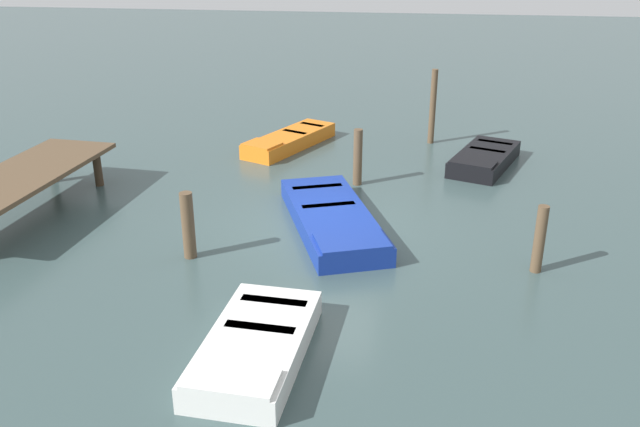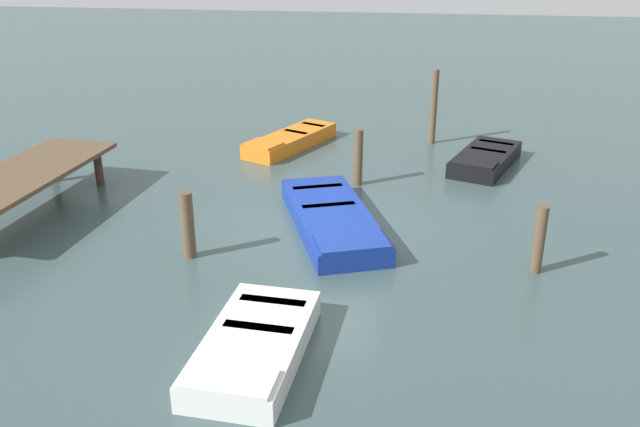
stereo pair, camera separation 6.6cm
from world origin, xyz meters
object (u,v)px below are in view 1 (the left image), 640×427
dock_segment (20,180)px  mooring_piling_mid_right (540,239)px  rowboat_blue (332,219)px  mooring_piling_far_left (433,107)px  rowboat_orange (289,140)px  mooring_piling_mid_left (188,225)px  rowboat_black (484,159)px  rowboat_white (256,346)px  mooring_piling_far_right (358,157)px

dock_segment → mooring_piling_mid_right: size_ratio=4.07×
rowboat_blue → mooring_piling_far_left: bearing=141.5°
dock_segment → rowboat_orange: 7.56m
mooring_piling_mid_left → rowboat_orange: bearing=-4.6°
rowboat_black → rowboat_white: 10.21m
dock_segment → rowboat_white: 7.78m
mooring_piling_mid_right → rowboat_black: bearing=4.5°
mooring_piling_far_right → mooring_piling_mid_right: (-4.10, -3.69, -0.05)m
rowboat_black → mooring_piling_far_left: (1.96, 1.39, 0.87)m
rowboat_blue → rowboat_white: size_ratio=1.49×
rowboat_orange → mooring_piling_far_left: 4.28m
mooring_piling_far_right → rowboat_blue: bearing=174.1°
rowboat_orange → rowboat_black: bearing=104.7°
rowboat_black → dock_segment: bearing=-44.6°
mooring_piling_mid_left → mooring_piling_far_right: (4.45, -2.82, 0.04)m
rowboat_blue → mooring_piling_mid_right: 4.23m
rowboat_orange → rowboat_white: same height
dock_segment → mooring_piling_far_right: bearing=-62.8°
dock_segment → rowboat_black: dock_segment is taller
rowboat_orange → mooring_piling_far_right: 3.60m
rowboat_blue → rowboat_black: 5.76m
mooring_piling_mid_left → dock_segment: bearing=71.1°
rowboat_black → rowboat_white: size_ratio=1.06×
dock_segment → rowboat_blue: (0.27, -6.81, -0.62)m
dock_segment → rowboat_blue: 6.84m
rowboat_orange → rowboat_black: 5.53m
mooring_piling_far_left → rowboat_white: bearing=167.0°
rowboat_orange → rowboat_white: bearing=32.2°
dock_segment → rowboat_black: bearing=-60.5°
dock_segment → mooring_piling_far_right: mooring_piling_far_right is taller
rowboat_blue → mooring_piling_far_left: (6.53, -2.11, 0.87)m
dock_segment → rowboat_orange: size_ratio=1.51×
rowboat_black → mooring_piling_far_right: size_ratio=2.22×
rowboat_blue → mooring_piling_far_left: 6.92m
rowboat_orange → mooring_piling_far_left: bearing=128.6°
mooring_piling_mid_left → mooring_piling_far_left: mooring_piling_far_left is taller
rowboat_black → rowboat_white: (-9.39, 4.02, 0.00)m
rowboat_orange → dock_segment: bearing=-15.7°
rowboat_orange → mooring_piling_far_left: mooring_piling_far_left is taller
mooring_piling_far_right → mooring_piling_far_left: mooring_piling_far_left is taller
dock_segment → mooring_piling_mid_left: mooring_piling_mid_left is taller
mooring_piling_far_right → mooring_piling_far_left: bearing=-25.6°
rowboat_white → mooring_piling_far_left: (11.35, -2.63, 0.87)m
rowboat_blue → dock_segment: bearing=-108.4°
rowboat_blue → rowboat_white: same height
rowboat_white → mooring_piling_mid_left: (3.09, 2.02, 0.45)m
dock_segment → rowboat_black: size_ratio=1.70×
rowboat_black → mooring_piling_far_right: mooring_piling_far_right is taller
dock_segment → mooring_piling_mid_left: (-1.46, -4.26, -0.18)m
rowboat_black → mooring_piling_mid_left: bearing=-23.5°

